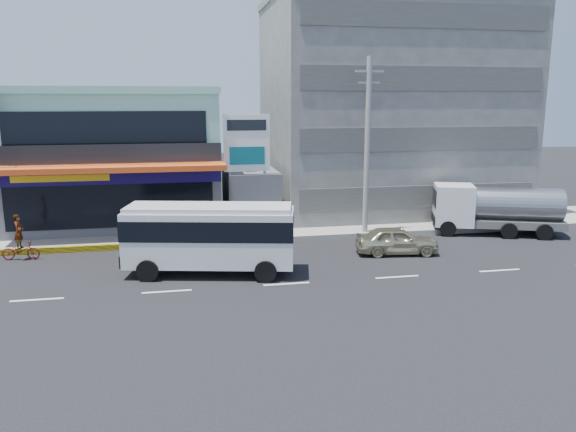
# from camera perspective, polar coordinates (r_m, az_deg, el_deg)

# --- Properties ---
(ground) EXTENTS (120.00, 120.00, 0.00)m
(ground) POSITION_cam_1_polar(r_m,az_deg,el_deg) (24.09, -0.16, -6.92)
(ground) COLOR black
(ground) RESTS_ON ground
(sidewalk) EXTENTS (70.00, 5.00, 0.30)m
(sidewalk) POSITION_cam_1_polar(r_m,az_deg,el_deg) (34.09, 5.07, -1.09)
(sidewalk) COLOR gray
(sidewalk) RESTS_ON ground
(shop_building) EXTENTS (12.40, 11.70, 8.00)m
(shop_building) POSITION_cam_1_polar(r_m,az_deg,el_deg) (36.72, -16.85, 5.47)
(shop_building) COLOR #4F5055
(shop_building) RESTS_ON ground
(concrete_building) EXTENTS (16.00, 12.00, 14.00)m
(concrete_building) POSITION_cam_1_polar(r_m,az_deg,el_deg) (40.05, 10.04, 10.59)
(concrete_building) COLOR gray
(concrete_building) RESTS_ON ground
(gap_structure) EXTENTS (3.00, 6.00, 3.50)m
(gap_structure) POSITION_cam_1_polar(r_m,az_deg,el_deg) (35.18, -3.87, 1.99)
(gap_structure) COLOR #4F5055
(gap_structure) RESTS_ON ground
(satellite_dish) EXTENTS (1.50, 1.50, 0.15)m
(satellite_dish) POSITION_cam_1_polar(r_m,az_deg,el_deg) (33.93, -3.70, 4.75)
(satellite_dish) COLOR slate
(satellite_dish) RESTS_ON gap_structure
(billboard) EXTENTS (2.60, 0.18, 6.90)m
(billboard) POSITION_cam_1_polar(r_m,az_deg,el_deg) (31.95, -4.20, 6.74)
(billboard) COLOR gray
(billboard) RESTS_ON ground
(utility_pole_near) EXTENTS (1.60, 0.30, 10.00)m
(utility_pole_near) POSITION_cam_1_polar(r_m,az_deg,el_deg) (31.64, 8.05, 7.01)
(utility_pole_near) COLOR #999993
(utility_pole_near) RESTS_ON ground
(minibus) EXTENTS (7.83, 3.94, 3.13)m
(minibus) POSITION_cam_1_polar(r_m,az_deg,el_deg) (25.24, -7.94, -1.75)
(minibus) COLOR silver
(minibus) RESTS_ON ground
(sedan) EXTENTS (4.33, 2.23, 1.41)m
(sedan) POSITION_cam_1_polar(r_m,az_deg,el_deg) (29.00, 11.00, -2.44)
(sedan) COLOR #C3BB95
(sedan) RESTS_ON ground
(tanker_truck) EXTENTS (7.49, 4.45, 2.84)m
(tanker_truck) POSITION_cam_1_polar(r_m,az_deg,el_deg) (34.59, 20.08, 0.74)
(tanker_truck) COLOR silver
(tanker_truck) RESTS_ON ground
(motorcycle_rider) EXTENTS (1.82, 0.77, 2.28)m
(motorcycle_rider) POSITION_cam_1_polar(r_m,az_deg,el_deg) (30.39, -25.56, -2.66)
(motorcycle_rider) COLOR #500B11
(motorcycle_rider) RESTS_ON ground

